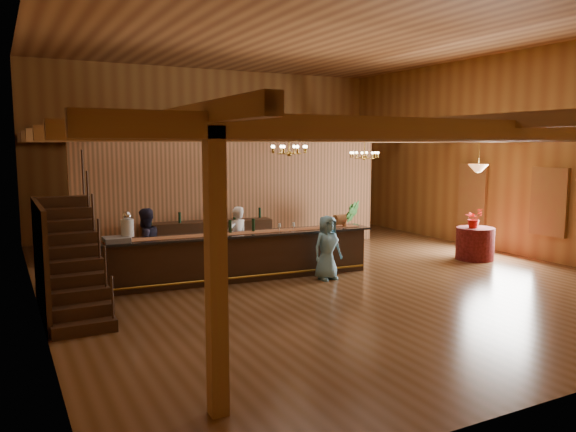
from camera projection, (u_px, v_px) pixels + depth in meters
name	position (u px, v px, depth m)	size (l,w,h in m)	color
floor	(316.00, 273.00, 13.19)	(14.00, 14.00, 0.00)	brown
ceiling	(318.00, 32.00, 12.50)	(14.00, 14.00, 0.00)	#9E6735
wall_back	(212.00, 152.00, 19.00)	(12.00, 0.10, 5.50)	olive
wall_left	(30.00, 159.00, 10.09)	(0.10, 14.00, 5.50)	olive
wall_right	(503.00, 154.00, 15.60)	(0.10, 14.00, 5.50)	olive
beam_grid	(306.00, 134.00, 13.23)	(11.90, 13.90, 0.39)	brown
support_posts	(328.00, 208.00, 12.55)	(9.20, 10.20, 3.20)	brown
partition_wall	(239.00, 196.00, 15.84)	(9.00, 0.18, 3.10)	brown
window_right_front	(549.00, 202.00, 14.32)	(0.12, 1.05, 1.75)	white
window_right_back	(473.00, 194.00, 16.60)	(0.12, 1.05, 1.75)	white
staircase	(72.00, 259.00, 9.91)	(1.00, 2.80, 2.00)	black
backroom_boxes	(221.00, 223.00, 17.83)	(4.10, 0.60, 1.10)	black
tasting_bar	(241.00, 256.00, 12.50)	(6.32, 1.24, 1.06)	black
beverage_dispenser	(127.00, 227.00, 11.49)	(0.26, 0.26, 0.60)	silver
glass_rack_tray	(116.00, 239.00, 11.34)	(0.50, 0.50, 0.10)	gray
raffle_drum	(340.00, 220.00, 13.34)	(0.34, 0.24, 0.30)	#955C28
bar_bottle_0	(230.00, 226.00, 12.45)	(0.07, 0.07, 0.30)	black
bar_bottle_1	(253.00, 225.00, 12.66)	(0.07, 0.07, 0.30)	black
backbar_shelf	(208.00, 239.00, 15.05)	(3.46, 0.54, 0.97)	black
round_table	(475.00, 244.00, 14.72)	(0.98, 0.98, 0.85)	maroon
chandelier_left	(289.00, 149.00, 12.20)	(0.80, 0.80, 0.45)	#A67D29
chandelier_right	(364.00, 155.00, 15.73)	(0.80, 0.80, 0.63)	#A67D29
pendant_lamp	(478.00, 168.00, 14.47)	(0.52, 0.52, 0.90)	#A67D29
bartender	(237.00, 240.00, 13.19)	(0.57, 0.37, 1.57)	white
staff_second	(145.00, 245.00, 12.33)	(0.79, 0.61, 1.62)	#201E32
guest	(327.00, 248.00, 12.50)	(0.71, 0.46, 1.44)	#6AA6C1
floor_plant	(347.00, 225.00, 16.20)	(0.77, 0.62, 1.41)	#21521D
table_flowers	(474.00, 218.00, 14.60)	(0.46, 0.40, 0.51)	#B8120D
table_vase	(474.00, 221.00, 14.81)	(0.14, 0.14, 0.29)	#A67D29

